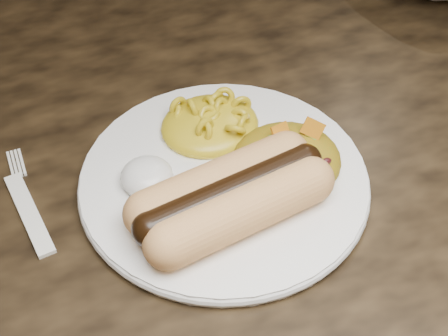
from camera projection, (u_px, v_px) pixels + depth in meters
name	position (u px, v px, depth m)	size (l,w,h in m)	color
table	(219.00, 181.00, 0.75)	(1.60, 0.90, 0.75)	#402E19
plate	(224.00, 181.00, 0.61)	(0.26, 0.26, 0.01)	white
hotdog	(231.00, 196.00, 0.56)	(0.15, 0.09, 0.04)	#FBBD6C
mac_and_cheese	(210.00, 115.00, 0.64)	(0.09, 0.08, 0.04)	gold
sour_cream	(146.00, 172.00, 0.59)	(0.05, 0.05, 0.03)	white
taco_salad	(287.00, 152.00, 0.60)	(0.10, 0.09, 0.04)	#D46400
fork	(29.00, 214.00, 0.59)	(0.02, 0.14, 0.00)	white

